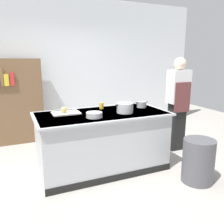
% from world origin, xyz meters
% --- Properties ---
extents(ground_plane, '(10.00, 10.00, 0.00)m').
position_xyz_m(ground_plane, '(0.00, 0.00, 0.00)').
color(ground_plane, '#9E9991').
extents(back_wall, '(6.40, 0.12, 3.00)m').
position_xyz_m(back_wall, '(0.00, 2.10, 1.50)').
color(back_wall, silver).
rests_on(back_wall, ground_plane).
extents(counter_island, '(1.98, 0.98, 0.90)m').
position_xyz_m(counter_island, '(0.00, -0.00, 0.47)').
color(counter_island, '#B7BABF').
rests_on(counter_island, ground_plane).
extents(cutting_board, '(0.40, 0.28, 0.02)m').
position_xyz_m(cutting_board, '(-0.51, 0.18, 0.91)').
color(cutting_board, silver).
rests_on(cutting_board, counter_island).
extents(onion, '(0.09, 0.09, 0.09)m').
position_xyz_m(onion, '(-0.54, 0.15, 0.96)').
color(onion, tan).
rests_on(onion, cutting_board).
extents(stock_pot, '(0.31, 0.25, 0.15)m').
position_xyz_m(stock_pot, '(0.32, -0.12, 0.97)').
color(stock_pot, '#B7BABF').
rests_on(stock_pot, counter_island).
extents(sauce_pan, '(0.22, 0.16, 0.10)m').
position_xyz_m(sauce_pan, '(0.76, 0.13, 0.95)').
color(sauce_pan, '#99999E').
rests_on(sauce_pan, counter_island).
extents(mixing_bowl, '(0.23, 0.23, 0.07)m').
position_xyz_m(mixing_bowl, '(-0.20, -0.21, 0.94)').
color(mixing_bowl, '#B7BABF').
rests_on(mixing_bowl, counter_island).
extents(juice_cup, '(0.07, 0.07, 0.10)m').
position_xyz_m(juice_cup, '(0.10, 0.28, 0.95)').
color(juice_cup, yellow).
rests_on(juice_cup, counter_island).
extents(trash_bin, '(0.43, 0.43, 0.62)m').
position_xyz_m(trash_bin, '(1.08, -0.91, 0.31)').
color(trash_bin, '#4C4C51').
rests_on(trash_bin, ground_plane).
extents(person_chef, '(0.38, 0.25, 1.72)m').
position_xyz_m(person_chef, '(1.58, 0.21, 0.91)').
color(person_chef, black).
rests_on(person_chef, ground_plane).
extents(bookshelf, '(1.10, 0.31, 1.70)m').
position_xyz_m(bookshelf, '(-1.19, 1.80, 0.85)').
color(bookshelf, brown).
rests_on(bookshelf, ground_plane).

